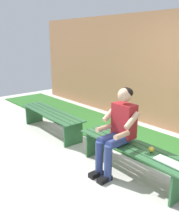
{
  "coord_description": "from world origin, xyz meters",
  "views": [
    {
      "loc": [
        -2.01,
        2.52,
        1.92
      ],
      "look_at": [
        0.76,
        0.15,
        0.8
      ],
      "focal_mm": 38.85,
      "sensor_mm": 36.0,
      "label": 1
    }
  ],
  "objects": [
    {
      "name": "person_seated",
      "position": [
        0.18,
        0.1,
        0.69
      ],
      "size": [
        0.5,
        0.69,
        1.26
      ],
      "color": "maroon",
      "rests_on": "ground"
    },
    {
      "name": "apple",
      "position": [
        -0.31,
        -0.02,
        0.49
      ],
      "size": [
        0.08,
        0.08,
        0.08
      ],
      "primitive_type": "sphere",
      "color": "gold",
      "rests_on": "bench_near"
    },
    {
      "name": "ground_plane",
      "position": [
        1.08,
        1.0,
        -0.02
      ],
      "size": [
        10.0,
        7.0,
        0.04
      ],
      "primitive_type": "cube",
      "color": "beige"
    },
    {
      "name": "book_open",
      "position": [
        -0.65,
        0.06,
        0.46
      ],
      "size": [
        0.42,
        0.17,
        0.02
      ],
      "rotation": [
        0.0,
        0.0,
        -0.04
      ],
      "color": "white",
      "rests_on": "bench_near"
    },
    {
      "name": "bench_near",
      "position": [
        0.0,
        0.0,
        0.35
      ],
      "size": [
        1.85,
        0.53,
        0.45
      ],
      "rotation": [
        0.0,
        0.0,
        -0.04
      ],
      "color": "#2D6038",
      "rests_on": "ground"
    },
    {
      "name": "grass_strip",
      "position": [
        1.08,
        -1.03,
        0.01
      ],
      "size": [
        9.0,
        1.3,
        0.03
      ],
      "primitive_type": "cube",
      "color": "#2D6B28",
      "rests_on": "ground"
    },
    {
      "name": "bench_far",
      "position": [
        2.16,
        0.0,
        0.35
      ],
      "size": [
        1.87,
        0.53,
        0.45
      ],
      "rotation": [
        0.0,
        0.0,
        -0.04
      ],
      "color": "#2D6038",
      "rests_on": "ground"
    }
  ]
}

